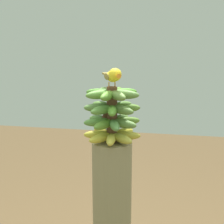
% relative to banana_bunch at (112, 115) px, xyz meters
% --- Properties ---
extents(banana_bunch, '(0.26, 0.26, 0.25)m').
position_rel_banana_bunch_xyz_m(banana_bunch, '(0.00, 0.00, 0.00)').
color(banana_bunch, brown).
rests_on(banana_bunch, banana_tree).
extents(perched_bird, '(0.19, 0.12, 0.09)m').
position_rel_banana_bunch_xyz_m(perched_bird, '(0.01, 0.01, 0.18)').
color(perched_bird, '#C68933').
rests_on(perched_bird, banana_bunch).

